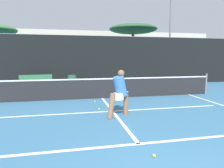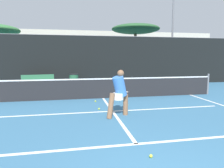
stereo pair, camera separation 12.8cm
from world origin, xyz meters
The scene contains 17 objects.
court_baseline_near centered at (0.00, 2.27, 0.00)m, with size 11.00×0.10×0.01m, color white.
court_service_line centered at (0.00, 5.04, 0.00)m, with size 8.25×0.10×0.01m, color white.
court_center_mark centered at (0.00, 4.82, 0.00)m, with size 0.10×5.09×0.01m, color white.
net centered at (0.00, 7.37, 0.51)m, with size 11.09×0.09×1.07m.
fence_back centered at (0.00, 11.72, 1.67)m, with size 24.00×0.06×3.35m.
player_practicing centered at (0.10, 4.41, 0.81)m, with size 1.00×0.97×1.52m.
tennis_ball_scattered_0 centered at (0.09, 1.64, 0.03)m, with size 0.07×0.07×0.07m, color #D1E033.
tennis_ball_scattered_1 centered at (0.75, 5.78, 0.03)m, with size 0.07×0.07×0.07m, color #D1E033.
tennis_ball_scattered_3 centered at (-0.44, 6.64, 0.03)m, with size 0.07×0.07×0.07m, color #D1E033.
tennis_ball_scattered_4 centered at (-0.45, 5.34, 0.03)m, with size 0.07×0.07×0.07m, color #D1E033.
courtside_bench centered at (-3.48, 10.92, 0.48)m, with size 1.93×0.64×0.86m.
trash_bin centered at (-1.33, 11.07, 0.44)m, with size 0.59×0.59×0.87m.
parked_car centered at (3.77, 14.28, 0.61)m, with size 1.73×4.22×1.44m.
floodlight_mast centered at (7.40, 15.09, 4.83)m, with size 1.10×0.24×7.47m.
tree_west centered at (-3.68, 20.19, 3.68)m, with size 3.71×3.71×4.18m.
tree_mid centered at (4.87, 18.00, 4.67)m, with size 4.80×4.80×5.17m.
building_far centered at (0.00, 25.56, 2.65)m, with size 36.00×2.40×5.30m, color beige.
Camera 2 is at (-1.32, -1.76, 1.92)m, focal length 32.00 mm.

